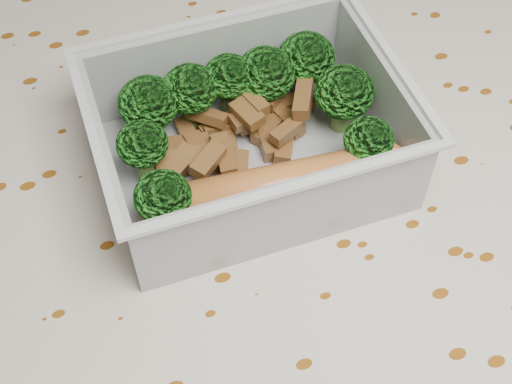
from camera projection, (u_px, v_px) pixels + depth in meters
name	position (u px, v px, depth m)	size (l,w,h in m)	color
dining_table	(254.00, 294.00, 0.49)	(1.40, 0.90, 0.75)	brown
tablecloth	(254.00, 256.00, 0.45)	(1.46, 0.96, 0.19)	beige
lunch_container	(250.00, 143.00, 0.43)	(0.19, 0.15, 0.06)	silver
broccoli_florets	(244.00, 102.00, 0.43)	(0.16, 0.11, 0.05)	#608C3F
meat_pile	(235.00, 133.00, 0.44)	(0.11, 0.08, 0.03)	brown
sausage	(278.00, 187.00, 0.41)	(0.16, 0.04, 0.03)	#CA7232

